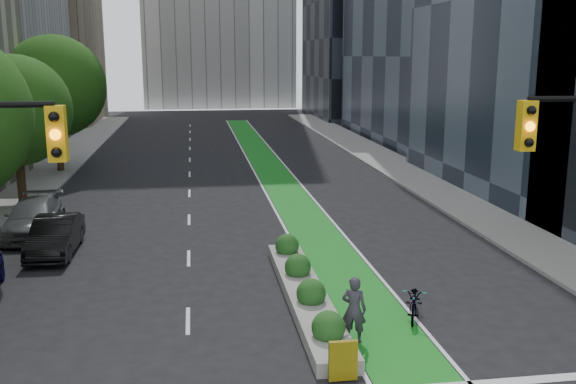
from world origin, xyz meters
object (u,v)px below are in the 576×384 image
object	(u,v)px
bicycle	(415,301)
cyclist	(354,309)
parked_car_left_far	(33,218)
median_planter	(305,290)
parked_car_left_mid	(55,236)

from	to	relation	value
bicycle	cyclist	bearing A→B (deg)	-127.16
cyclist	parked_car_left_far	xyz separation A→B (m)	(-11.19, 12.51, -0.18)
median_planter	bicycle	world-z (taller)	median_planter
cyclist	parked_car_left_far	world-z (taller)	cyclist
bicycle	parked_car_left_far	world-z (taller)	parked_car_left_far
cyclist	parked_car_left_far	size ratio (longest dim) A/B	0.36
median_planter	parked_car_left_mid	size ratio (longest dim) A/B	2.30
median_planter	parked_car_left_mid	bearing A→B (deg)	144.42
parked_car_left_far	parked_car_left_mid	bearing A→B (deg)	-64.97
median_planter	bicycle	size ratio (longest dim) A/B	5.26
median_planter	bicycle	distance (m)	3.49
parked_car_left_far	bicycle	bearing A→B (deg)	-41.24
parked_car_left_far	median_planter	bearing A→B (deg)	-43.55
bicycle	cyclist	distance (m)	2.60
cyclist	bicycle	bearing A→B (deg)	-124.90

